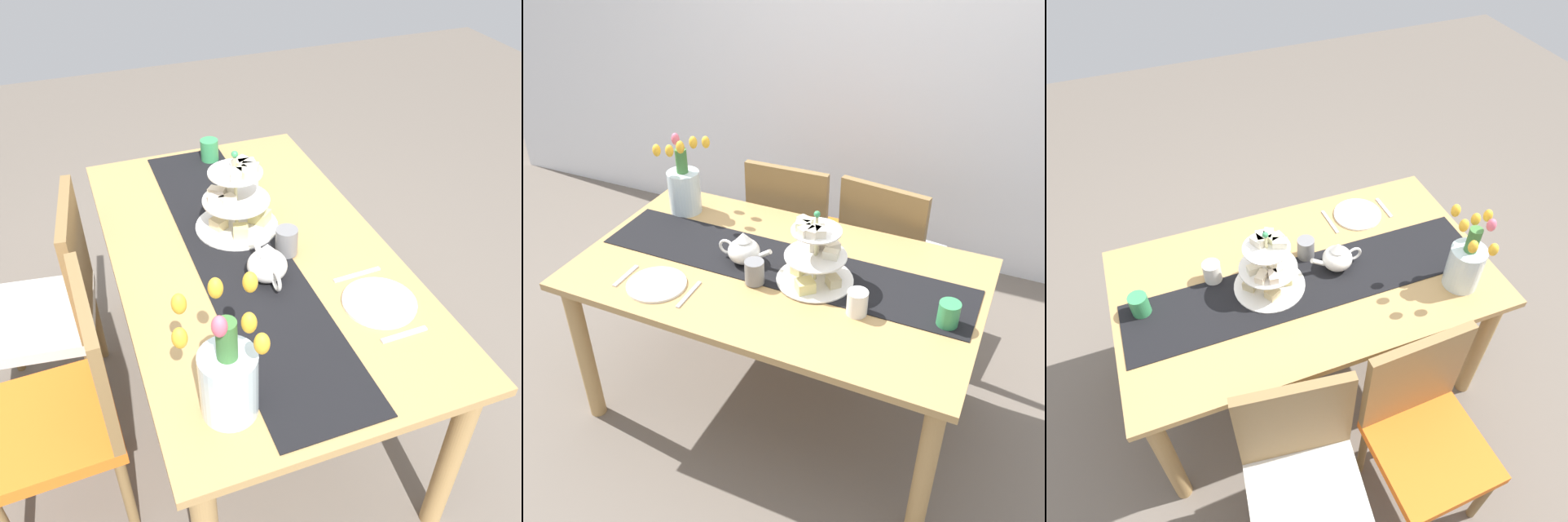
# 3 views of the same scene
# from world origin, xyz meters

# --- Properties ---
(ground_plane) EXTENTS (8.00, 8.00, 0.00)m
(ground_plane) POSITION_xyz_m (0.00, 0.00, 0.00)
(ground_plane) COLOR #6B6056
(dining_table) EXTENTS (1.60, 0.92, 0.75)m
(dining_table) POSITION_xyz_m (0.00, 0.00, 0.64)
(dining_table) COLOR tan
(dining_table) RESTS_ON ground_plane
(chair_left) EXTENTS (0.43, 0.43, 0.91)m
(chair_left) POSITION_xyz_m (-0.23, 0.69, 0.50)
(chair_left) COLOR olive
(chair_left) RESTS_ON ground_plane
(chair_right) EXTENTS (0.47, 0.47, 0.91)m
(chair_right) POSITION_xyz_m (0.27, 0.69, 0.50)
(chair_right) COLOR olive
(chair_right) RESTS_ON ground_plane
(table_runner) EXTENTS (1.54, 0.32, 0.00)m
(table_runner) POSITION_xyz_m (0.00, 0.04, 0.75)
(table_runner) COLOR black
(table_runner) RESTS_ON dining_table
(tiered_cake_stand) EXTENTS (0.30, 0.30, 0.30)m
(tiered_cake_stand) POSITION_xyz_m (0.16, -0.00, 0.85)
(tiered_cake_stand) COLOR beige
(tiered_cake_stand) RESTS_ON table_runner
(teapot) EXTENTS (0.24, 0.13, 0.14)m
(teapot) POSITION_xyz_m (-0.15, 0.00, 0.81)
(teapot) COLOR white
(teapot) RESTS_ON table_runner
(tulip_vase) EXTENTS (0.20, 0.22, 0.38)m
(tulip_vase) POSITION_xyz_m (-0.60, 0.27, 0.88)
(tulip_vase) COLOR silver
(tulip_vase) RESTS_ON dining_table
(dinner_plate_left) EXTENTS (0.23, 0.23, 0.01)m
(dinner_plate_left) POSITION_xyz_m (-0.38, -0.28, 0.75)
(dinner_plate_left) COLOR white
(dinner_plate_left) RESTS_ON dining_table
(fork_left) EXTENTS (0.02, 0.15, 0.01)m
(fork_left) POSITION_xyz_m (-0.53, -0.28, 0.75)
(fork_left) COLOR silver
(fork_left) RESTS_ON dining_table
(knife_left) EXTENTS (0.02, 0.17, 0.01)m
(knife_left) POSITION_xyz_m (-0.24, -0.28, 0.75)
(knife_left) COLOR silver
(knife_left) RESTS_ON dining_table
(mug_grey) EXTENTS (0.08, 0.08, 0.09)m
(mug_grey) POSITION_xyz_m (-0.05, -0.11, 0.80)
(mug_grey) COLOR slate
(mug_grey) RESTS_ON table_runner
(mug_white_text) EXTENTS (0.08, 0.08, 0.09)m
(mug_white_text) POSITION_xyz_m (0.37, -0.12, 0.80)
(mug_white_text) COLOR white
(mug_white_text) RESTS_ON dining_table
(mug_orange) EXTENTS (0.08, 0.08, 0.09)m
(mug_orange) POSITION_xyz_m (0.68, -0.05, 0.80)
(mug_orange) COLOR #389356
(mug_orange) RESTS_ON dining_table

